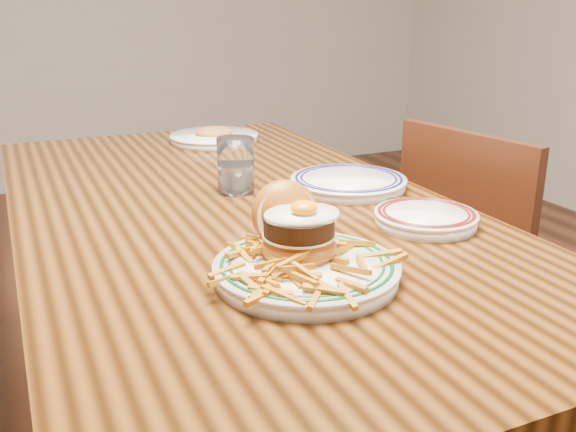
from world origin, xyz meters
name	(u,v)px	position (x,y,z in m)	size (l,w,h in m)	color
table	(235,243)	(0.00, 0.00, 0.66)	(0.85, 1.60, 0.75)	black
chair_right	(485,279)	(0.68, -0.01, 0.46)	(0.46, 0.46, 0.86)	#3B180C
main_plate	(303,253)	(-0.03, -0.39, 0.79)	(0.28, 0.29, 0.13)	white
side_plate	(426,217)	(0.28, -0.28, 0.77)	(0.19, 0.20, 0.03)	white
rear_plate	(348,182)	(0.27, 0.00, 0.77)	(0.26, 0.26, 0.03)	white
water_glass	(236,169)	(0.03, 0.07, 0.80)	(0.08, 0.08, 0.12)	white
far_plate	(214,137)	(0.15, 0.58, 0.77)	(0.26, 0.26, 0.05)	white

